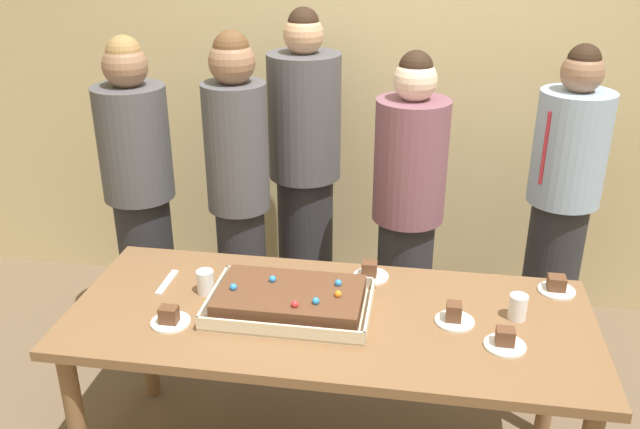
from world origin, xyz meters
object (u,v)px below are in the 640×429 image
object	(u,v)px
plated_slice_near_left	(370,273)
person_left_edge_reaching	(305,175)
drink_cup_nearest	(205,282)
drink_cup_middle	(518,307)
person_serving_front	(140,196)
cake_server_utensil	(167,282)
person_far_right_suit	(407,214)
plated_slice_far_left	(170,318)
plated_slice_far_right	(557,286)
plated_slice_center_front	(454,316)
person_striped_tie_right	(561,207)
plated_slice_near_right	(505,341)
sheet_cake	(290,301)
person_green_shirt_behind	(239,197)
party_table	(329,332)

from	to	relation	value
plated_slice_near_left	person_left_edge_reaching	world-z (taller)	person_left_edge_reaching
drink_cup_nearest	person_left_edge_reaching	bearing A→B (deg)	77.83
drink_cup_nearest	drink_cup_middle	xyz separation A→B (m)	(1.23, 0.01, 0.00)
drink_cup_nearest	person_serving_front	bearing A→B (deg)	128.68
cake_server_utensil	person_far_right_suit	distance (m)	1.20
plated_slice_far_left	plated_slice_far_right	bearing A→B (deg)	18.09
plated_slice_center_front	plated_slice_far_left	bearing A→B (deg)	-170.13
cake_server_utensil	drink_cup_middle	bearing A→B (deg)	-1.73
plated_slice_center_front	person_striped_tie_right	xyz separation A→B (m)	(0.54, 1.02, 0.06)
person_far_right_suit	person_left_edge_reaching	size ratio (longest dim) A/B	0.92
person_serving_front	plated_slice_near_left	bearing A→B (deg)	18.62
plated_slice_center_front	person_left_edge_reaching	distance (m)	1.34
plated_slice_near_right	plated_slice_center_front	distance (m)	0.22
plated_slice_center_front	cake_server_utensil	size ratio (longest dim) A/B	0.75
plated_slice_far_right	drink_cup_middle	size ratio (longest dim) A/B	1.50
person_serving_front	person_left_edge_reaching	size ratio (longest dim) A/B	0.94
plated_slice_near_right	person_striped_tie_right	distance (m)	1.20
plated_slice_far_left	person_striped_tie_right	bearing A→B (deg)	36.90
person_serving_front	drink_cup_middle	bearing A→B (deg)	18.66
sheet_cake	plated_slice_far_left	size ratio (longest dim) A/B	4.19
plated_slice_far_left	drink_cup_nearest	bearing A→B (deg)	75.38
drink_cup_nearest	person_left_edge_reaching	distance (m)	1.06
plated_slice_center_front	person_green_shirt_behind	distance (m)	1.28
person_serving_front	person_striped_tie_right	world-z (taller)	person_serving_front
plated_slice_near_left	cake_server_utensil	size ratio (longest dim) A/B	0.75
sheet_cake	person_far_right_suit	size ratio (longest dim) A/B	0.38
party_table	person_green_shirt_behind	world-z (taller)	person_green_shirt_behind
plated_slice_far_right	drink_cup_nearest	world-z (taller)	drink_cup_nearest
drink_cup_middle	person_left_edge_reaching	distance (m)	1.44
plated_slice_near_right	person_serving_front	xyz separation A→B (m)	(-1.75, 0.91, 0.07)
sheet_cake	person_green_shirt_behind	size ratio (longest dim) A/B	0.37
person_serving_front	person_green_shirt_behind	distance (m)	0.54
cake_server_utensil	person_left_edge_reaching	xyz separation A→B (m)	(0.41, 0.98, 0.14)
plated_slice_near_left	person_left_edge_reaching	distance (m)	0.91
plated_slice_far_left	plated_slice_center_front	xyz separation A→B (m)	(1.06, 0.18, 0.00)
plated_slice_far_right	person_green_shirt_behind	size ratio (longest dim) A/B	0.09
sheet_cake	drink_cup_nearest	world-z (taller)	sheet_cake
plated_slice_far_left	person_left_edge_reaching	xyz separation A→B (m)	(0.29, 1.28, 0.12)
person_green_shirt_behind	cake_server_utensil	bearing A→B (deg)	-41.43
cake_server_utensil	person_serving_front	distance (m)	0.78
drink_cup_nearest	drink_cup_middle	bearing A→B (deg)	0.35
plated_slice_far_left	person_green_shirt_behind	bearing A→B (deg)	88.70
person_far_right_suit	drink_cup_nearest	bearing A→B (deg)	-19.38
person_far_right_suit	plated_slice_far_left	bearing A→B (deg)	-13.68
cake_server_utensil	person_striped_tie_right	bearing A→B (deg)	27.78
cake_server_utensil	person_striped_tie_right	distance (m)	1.95
cake_server_utensil	person_far_right_suit	bearing A→B (deg)	36.10
person_serving_front	person_left_edge_reaching	world-z (taller)	person_left_edge_reaching
cake_server_utensil	plated_slice_far_right	bearing A→B (deg)	6.76
party_table	cake_server_utensil	size ratio (longest dim) A/B	10.15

